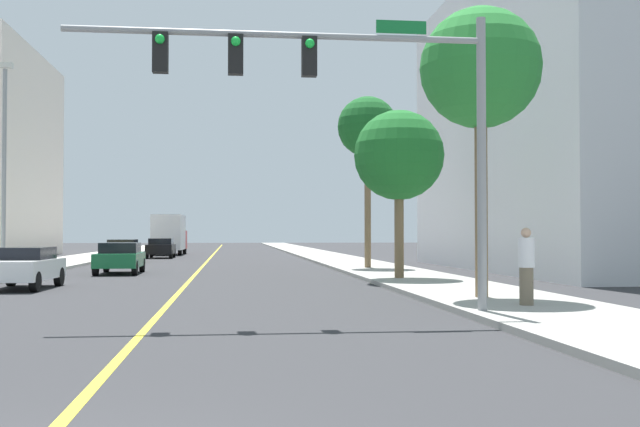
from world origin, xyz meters
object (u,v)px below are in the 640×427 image
(car_yellow, at_px, (122,250))
(traffic_signal_mast, at_px, (347,91))
(street_lamp, at_px, (4,158))
(car_green, at_px, (120,257))
(palm_mid, at_px, (399,156))
(car_black, at_px, (161,248))
(car_white, at_px, (23,267))
(pedestrian, at_px, (526,266))
(delivery_truck, at_px, (169,234))
(palm_near, at_px, (480,70))
(palm_far, at_px, (368,128))

(car_yellow, bearing_deg, traffic_signal_mast, 106.17)
(street_lamp, relative_size, car_green, 1.95)
(palm_mid, distance_m, car_black, 30.69)
(street_lamp, xyz_separation_m, palm_mid, (14.93, -2.43, 0.01))
(traffic_signal_mast, relative_size, car_white, 2.27)
(traffic_signal_mast, height_order, palm_mid, traffic_signal_mast)
(car_black, bearing_deg, car_white, -92.92)
(pedestrian, bearing_deg, street_lamp, -30.02)
(traffic_signal_mast, relative_size, car_black, 2.27)
(car_yellow, bearing_deg, street_lamp, 84.30)
(traffic_signal_mast, height_order, pedestrian, traffic_signal_mast)
(car_yellow, height_order, delivery_truck, delivery_truck)
(car_white, distance_m, pedestrian, 16.12)
(palm_near, bearing_deg, traffic_signal_mast, -141.23)
(car_yellow, distance_m, car_white, 22.68)
(car_yellow, distance_m, pedestrian, 34.19)
(palm_mid, relative_size, car_white, 1.59)
(palm_near, bearing_deg, street_lamp, 144.25)
(car_yellow, xyz_separation_m, car_white, (0.07, -22.68, -0.03))
(car_green, relative_size, car_black, 1.07)
(traffic_signal_mast, relative_size, car_green, 2.13)
(traffic_signal_mast, xyz_separation_m, car_white, (-9.21, 9.70, -4.12))
(palm_near, relative_size, palm_far, 0.91)
(traffic_signal_mast, height_order, street_lamp, street_lamp)
(street_lamp, height_order, car_green, street_lamp)
(car_green, relative_size, pedestrian, 2.35)
(palm_near, distance_m, car_white, 15.70)
(traffic_signal_mast, bearing_deg, car_white, 133.51)
(car_black, relative_size, delivery_truck, 0.53)
(car_yellow, height_order, pedestrian, pedestrian)
(palm_near, height_order, pedestrian, palm_near)
(palm_near, height_order, delivery_truck, palm_near)
(traffic_signal_mast, distance_m, car_green, 20.57)
(car_black, bearing_deg, delivery_truck, 90.73)
(car_green, bearing_deg, delivery_truck, 89.57)
(palm_near, distance_m, car_yellow, 32.48)
(street_lamp, distance_m, car_green, 7.08)
(street_lamp, height_order, car_yellow, street_lamp)
(street_lamp, bearing_deg, palm_near, -35.75)
(car_green, xyz_separation_m, car_yellow, (-1.85, 13.64, 0.02))
(traffic_signal_mast, relative_size, palm_far, 1.07)
(car_white, xyz_separation_m, delivery_truck, (1.50, 38.80, 1.03))
(street_lamp, relative_size, delivery_truck, 1.11)
(car_black, xyz_separation_m, car_yellow, (-1.67, -7.61, -0.00))
(street_lamp, bearing_deg, delivery_truck, 84.27)
(palm_far, bearing_deg, street_lamp, -158.33)
(palm_far, height_order, delivery_truck, palm_far)
(palm_far, distance_m, car_yellow, 19.10)
(street_lamp, height_order, palm_mid, street_lamp)
(palm_far, relative_size, car_yellow, 1.95)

